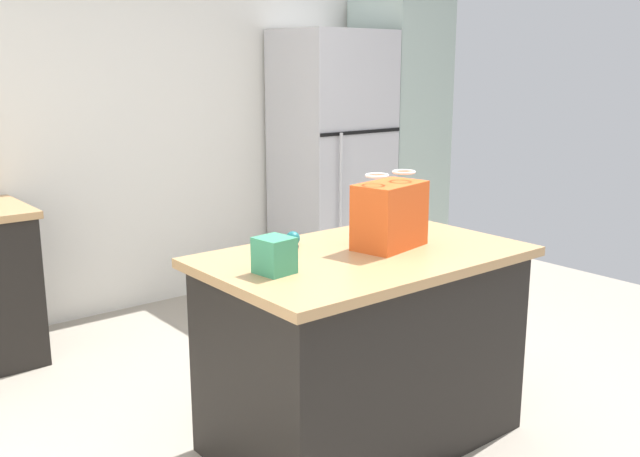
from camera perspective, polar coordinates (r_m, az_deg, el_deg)
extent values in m
plane|color=#9E9384|center=(3.38, 5.49, -16.22)|extent=(6.19, 6.19, 0.00)
cube|color=silver|center=(5.00, -14.31, 8.76)|extent=(5.16, 0.10, 2.62)
cube|color=black|center=(3.17, 3.46, -9.89)|extent=(1.28, 0.78, 0.83)
cube|color=tan|center=(3.03, 3.57, -2.29)|extent=(1.36, 0.86, 0.04)
cube|color=#B7B7BC|center=(5.42, 0.98, 5.59)|extent=(0.77, 0.65, 1.90)
cube|color=black|center=(5.15, 3.35, 7.73)|extent=(0.76, 0.01, 0.02)
cylinder|color=#B7B7BC|center=(5.05, 1.69, 2.86)|extent=(0.02, 0.02, 0.85)
cube|color=#9EB2A8|center=(5.88, 6.32, 7.39)|extent=(0.60, 0.61, 2.16)
cube|color=#DB511E|center=(3.09, 5.62, 1.06)|extent=(0.35, 0.26, 0.28)
torus|color=white|center=(3.00, 4.60, 4.26)|extent=(0.12, 0.12, 0.01)
torus|color=white|center=(3.11, 6.75, 4.53)|extent=(0.12, 0.12, 0.01)
cube|color=#388E66|center=(2.71, -3.68, -2.16)|extent=(0.14, 0.15, 0.14)
cylinder|color=#C66633|center=(3.42, 5.90, 1.15)|extent=(0.07, 0.07, 0.16)
cone|color=#C66633|center=(3.40, 5.94, 2.68)|extent=(0.06, 0.06, 0.03)
cylinder|color=blue|center=(3.40, 5.95, 3.14)|extent=(0.03, 0.03, 0.02)
torus|color=black|center=(3.09, -3.10, -1.47)|extent=(0.17, 0.17, 0.01)
sphere|color=#19666B|center=(3.04, -4.05, -1.24)|extent=(0.06, 0.06, 0.06)
sphere|color=#19666B|center=(3.13, -2.19, -0.80)|extent=(0.06, 0.06, 0.06)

